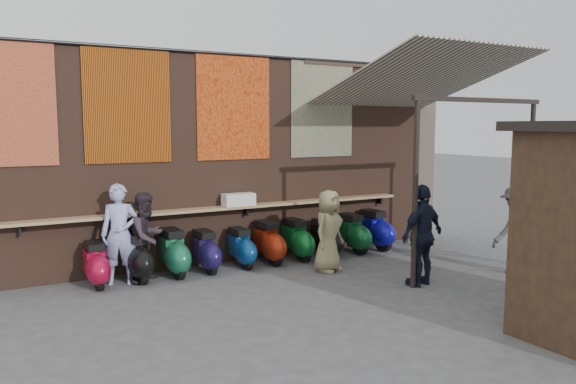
{
  "coord_description": "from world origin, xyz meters",
  "views": [
    {
      "loc": [
        -4.11,
        -7.4,
        2.64
      ],
      "look_at": [
        0.76,
        1.2,
        1.48
      ],
      "focal_mm": 35.0,
      "sensor_mm": 36.0,
      "label": 1
    }
  ],
  "objects_px": {
    "scooter_stool_3": "(206,252)",
    "scooter_stool_5": "(268,243)",
    "diner_right": "(146,237)",
    "shopper_navy": "(422,235)",
    "shelf_box": "(239,200)",
    "scooter_stool_8": "(353,234)",
    "scooter_stool_9": "(375,230)",
    "shopper_tan": "(328,231)",
    "scooter_stool_4": "(241,248)",
    "scooter_stool_2": "(174,253)",
    "scooter_stool_0": "(96,265)",
    "scooter_stool_6": "(297,240)",
    "scooter_stool_7": "(325,238)",
    "shopper_grey": "(516,230)",
    "diner_left": "(120,234)",
    "scooter_stool_1": "(138,257)"
  },
  "relations": [
    {
      "from": "scooter_stool_1",
      "to": "scooter_stool_4",
      "type": "height_order",
      "value": "scooter_stool_1"
    },
    {
      "from": "scooter_stool_9",
      "to": "shopper_grey",
      "type": "xyz_separation_m",
      "value": [
        0.97,
        -2.81,
        0.38
      ]
    },
    {
      "from": "scooter_stool_0",
      "to": "scooter_stool_4",
      "type": "relative_size",
      "value": 1.02
    },
    {
      "from": "scooter_stool_3",
      "to": "shopper_tan",
      "type": "bearing_deg",
      "value": -28.23
    },
    {
      "from": "shopper_grey",
      "to": "shopper_tan",
      "type": "height_order",
      "value": "shopper_grey"
    },
    {
      "from": "diner_right",
      "to": "scooter_stool_9",
      "type": "bearing_deg",
      "value": -33.61
    },
    {
      "from": "scooter_stool_2",
      "to": "shopper_navy",
      "type": "distance_m",
      "value": 4.3
    },
    {
      "from": "scooter_stool_9",
      "to": "shopper_tan",
      "type": "relative_size",
      "value": 0.59
    },
    {
      "from": "scooter_stool_3",
      "to": "scooter_stool_8",
      "type": "distance_m",
      "value": 3.25
    },
    {
      "from": "scooter_stool_6",
      "to": "shopper_navy",
      "type": "height_order",
      "value": "shopper_navy"
    },
    {
      "from": "scooter_stool_0",
      "to": "scooter_stool_2",
      "type": "bearing_deg",
      "value": 1.39
    },
    {
      "from": "scooter_stool_5",
      "to": "diner_left",
      "type": "height_order",
      "value": "diner_left"
    },
    {
      "from": "shopper_navy",
      "to": "shelf_box",
      "type": "bearing_deg",
      "value": -66.3
    },
    {
      "from": "shopper_navy",
      "to": "scooter_stool_4",
      "type": "bearing_deg",
      "value": -62.5
    },
    {
      "from": "scooter_stool_2",
      "to": "diner_right",
      "type": "height_order",
      "value": "diner_right"
    },
    {
      "from": "scooter_stool_0",
      "to": "diner_right",
      "type": "height_order",
      "value": "diner_right"
    },
    {
      "from": "scooter_stool_6",
      "to": "shopper_grey",
      "type": "distance_m",
      "value": 4.08
    },
    {
      "from": "scooter_stool_4",
      "to": "scooter_stool_8",
      "type": "xyz_separation_m",
      "value": [
        2.54,
        -0.05,
        0.04
      ]
    },
    {
      "from": "scooter_stool_7",
      "to": "scooter_stool_8",
      "type": "bearing_deg",
      "value": -0.97
    },
    {
      "from": "scooter_stool_7",
      "to": "diner_left",
      "type": "relative_size",
      "value": 0.46
    },
    {
      "from": "scooter_stool_9",
      "to": "scooter_stool_3",
      "type": "bearing_deg",
      "value": 179.95
    },
    {
      "from": "scooter_stool_9",
      "to": "shopper_navy",
      "type": "bearing_deg",
      "value": -112.22
    },
    {
      "from": "scooter_stool_2",
      "to": "shopper_navy",
      "type": "relative_size",
      "value": 0.51
    },
    {
      "from": "shelf_box",
      "to": "scooter_stool_8",
      "type": "bearing_deg",
      "value": -7.46
    },
    {
      "from": "shelf_box",
      "to": "scooter_stool_8",
      "type": "height_order",
      "value": "shelf_box"
    },
    {
      "from": "scooter_stool_7",
      "to": "shopper_navy",
      "type": "xyz_separation_m",
      "value": [
        0.24,
        -2.54,
        0.47
      ]
    },
    {
      "from": "scooter_stool_2",
      "to": "scooter_stool_8",
      "type": "relative_size",
      "value": 1.03
    },
    {
      "from": "scooter_stool_8",
      "to": "scooter_stool_6",
      "type": "bearing_deg",
      "value": 178.2
    },
    {
      "from": "scooter_stool_7",
      "to": "scooter_stool_8",
      "type": "height_order",
      "value": "scooter_stool_8"
    },
    {
      "from": "scooter_stool_5",
      "to": "diner_right",
      "type": "xyz_separation_m",
      "value": [
        -2.38,
        -0.08,
        0.36
      ]
    },
    {
      "from": "scooter_stool_2",
      "to": "scooter_stool_7",
      "type": "distance_m",
      "value": 3.17
    },
    {
      "from": "scooter_stool_1",
      "to": "scooter_stool_9",
      "type": "height_order",
      "value": "scooter_stool_9"
    },
    {
      "from": "scooter_stool_4",
      "to": "diner_right",
      "type": "bearing_deg",
      "value": -177.62
    },
    {
      "from": "scooter_stool_0",
      "to": "shopper_grey",
      "type": "xyz_separation_m",
      "value": [
        6.76,
        -2.8,
        0.43
      ]
    },
    {
      "from": "scooter_stool_2",
      "to": "scooter_stool_3",
      "type": "height_order",
      "value": "scooter_stool_2"
    },
    {
      "from": "scooter_stool_3",
      "to": "shopper_navy",
      "type": "height_order",
      "value": "shopper_navy"
    },
    {
      "from": "scooter_stool_7",
      "to": "scooter_stool_9",
      "type": "relative_size",
      "value": 0.89
    },
    {
      "from": "diner_right",
      "to": "shopper_navy",
      "type": "bearing_deg",
      "value": -66.9
    },
    {
      "from": "scooter_stool_4",
      "to": "scooter_stool_3",
      "type": "bearing_deg",
      "value": -178.32
    },
    {
      "from": "scooter_stool_9",
      "to": "shopper_tan",
      "type": "bearing_deg",
      "value": -151.08
    },
    {
      "from": "scooter_stool_6",
      "to": "shopper_navy",
      "type": "xyz_separation_m",
      "value": [
        0.9,
        -2.57,
        0.45
      ]
    },
    {
      "from": "scooter_stool_0",
      "to": "shelf_box",
      "type": "bearing_deg",
      "value": 6.34
    },
    {
      "from": "scooter_stool_7",
      "to": "scooter_stool_2",
      "type": "bearing_deg",
      "value": 179.27
    },
    {
      "from": "scooter_stool_3",
      "to": "shopper_navy",
      "type": "xyz_separation_m",
      "value": [
        2.82,
        -2.56,
        0.47
      ]
    },
    {
      "from": "shopper_tan",
      "to": "shopper_grey",
      "type": "bearing_deg",
      "value": -56.7
    },
    {
      "from": "scooter_stool_3",
      "to": "scooter_stool_5",
      "type": "bearing_deg",
      "value": 1.11
    },
    {
      "from": "shopper_tan",
      "to": "scooter_stool_5",
      "type": "bearing_deg",
      "value": 96.5
    },
    {
      "from": "scooter_stool_4",
      "to": "scooter_stool_7",
      "type": "relative_size",
      "value": 0.97
    },
    {
      "from": "scooter_stool_4",
      "to": "diner_left",
      "type": "height_order",
      "value": "diner_left"
    },
    {
      "from": "scooter_stool_9",
      "to": "scooter_stool_0",
      "type": "bearing_deg",
      "value": -179.89
    }
  ]
}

